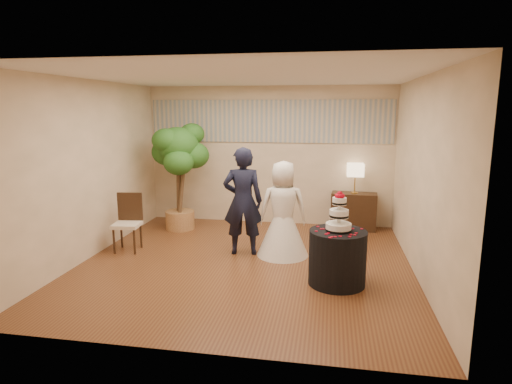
% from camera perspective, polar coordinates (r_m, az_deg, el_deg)
% --- Properties ---
extents(floor, '(5.00, 5.00, 0.00)m').
position_cam_1_polar(floor, '(6.69, -1.45, -9.48)').
color(floor, brown).
rests_on(floor, ground).
extents(ceiling, '(5.00, 5.00, 0.00)m').
position_cam_1_polar(ceiling, '(6.29, -1.58, 15.18)').
color(ceiling, white).
rests_on(ceiling, wall_back).
extents(wall_back, '(5.00, 0.06, 2.80)m').
position_cam_1_polar(wall_back, '(8.78, 1.72, 4.85)').
color(wall_back, beige).
rests_on(wall_back, ground).
extents(wall_front, '(5.00, 0.06, 2.80)m').
position_cam_1_polar(wall_front, '(3.96, -8.67, -2.89)').
color(wall_front, beige).
rests_on(wall_front, ground).
extents(wall_left, '(0.06, 5.00, 2.80)m').
position_cam_1_polar(wall_left, '(7.26, -21.28, 2.79)').
color(wall_left, beige).
rests_on(wall_left, ground).
extents(wall_right, '(0.06, 5.00, 2.80)m').
position_cam_1_polar(wall_right, '(6.34, 21.23, 1.71)').
color(wall_right, beige).
rests_on(wall_right, ground).
extents(mural_border, '(4.90, 0.02, 0.85)m').
position_cam_1_polar(mural_border, '(8.72, 1.72, 9.42)').
color(mural_border, '#A4A49A').
rests_on(mural_border, wall_back).
extents(groom, '(0.70, 0.52, 1.76)m').
position_cam_1_polar(groom, '(6.90, -1.76, -1.24)').
color(groom, black).
rests_on(groom, floor).
extents(bride, '(0.96, 0.96, 1.55)m').
position_cam_1_polar(bride, '(6.85, 3.63, -2.25)').
color(bride, white).
rests_on(bride, floor).
extents(cake_table, '(0.89, 0.89, 0.75)m').
position_cam_1_polar(cake_table, '(5.93, 10.79, -8.58)').
color(cake_table, black).
rests_on(cake_table, floor).
extents(wedding_cake, '(0.34, 0.34, 0.54)m').
position_cam_1_polar(wedding_cake, '(5.75, 11.02, -2.53)').
color(wedding_cake, white).
rests_on(wedding_cake, cake_table).
extents(console, '(0.89, 0.44, 0.73)m').
position_cam_1_polar(console, '(8.65, 12.88, -2.50)').
color(console, '#301E11').
rests_on(console, floor).
extents(table_lamp, '(0.32, 0.32, 0.58)m').
position_cam_1_polar(table_lamp, '(8.52, 13.07, 1.77)').
color(table_lamp, '#D2B48A').
rests_on(table_lamp, console).
extents(ficus_tree, '(1.24, 1.24, 2.12)m').
position_cam_1_polar(ficus_tree, '(8.44, -10.28, 2.09)').
color(ficus_tree, '#29601E').
rests_on(ficus_tree, floor).
extents(side_chair, '(0.49, 0.51, 0.96)m').
position_cam_1_polar(side_chair, '(7.43, -16.83, -3.99)').
color(side_chair, '#301E11').
rests_on(side_chair, floor).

